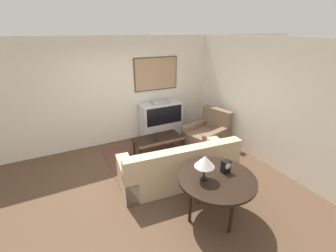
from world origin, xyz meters
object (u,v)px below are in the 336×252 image
(console_table, at_px, (217,181))
(table_lamp, at_px, (205,162))
(coffee_table, at_px, (158,140))
(mantel_clock, at_px, (226,166))
(tv, at_px, (161,120))
(couch, at_px, (179,167))
(armchair, at_px, (207,135))

(console_table, bearing_deg, table_lamp, 165.82)
(coffee_table, relative_size, mantel_clock, 5.66)
(tv, height_order, mantel_clock, tv)
(coffee_table, relative_size, console_table, 0.97)
(coffee_table, bearing_deg, table_lamp, -96.09)
(tv, bearing_deg, console_table, -99.20)
(couch, bearing_deg, table_lamp, 86.29)
(tv, height_order, coffee_table, tv)
(couch, xyz_separation_m, console_table, (0.05, -1.06, 0.37))
(couch, relative_size, coffee_table, 2.04)
(tv, bearing_deg, coffee_table, -119.09)
(coffee_table, bearing_deg, tv, 60.91)
(console_table, height_order, mantel_clock, mantel_clock)
(coffee_table, bearing_deg, console_table, -90.50)
(tv, distance_m, armchair, 1.34)
(mantel_clock, bearing_deg, table_lamp, 179.83)
(couch, distance_m, table_lamp, 1.26)
(table_lamp, bearing_deg, armchair, 51.95)
(armchair, bearing_deg, table_lamp, -52.58)
(couch, height_order, coffee_table, couch)
(armchair, bearing_deg, coffee_table, -110.90)
(tv, relative_size, armchair, 0.97)
(table_lamp, xyz_separation_m, mantel_clock, (0.41, -0.00, -0.20))
(tv, height_order, armchair, tv)
(console_table, bearing_deg, tv, 80.80)
(table_lamp, bearing_deg, tv, 76.79)
(console_table, distance_m, mantel_clock, 0.27)
(couch, distance_m, armchair, 1.73)
(couch, relative_size, armchair, 2.02)
(tv, height_order, couch, tv)
(coffee_table, distance_m, table_lamp, 2.27)
(tv, height_order, console_table, tv)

